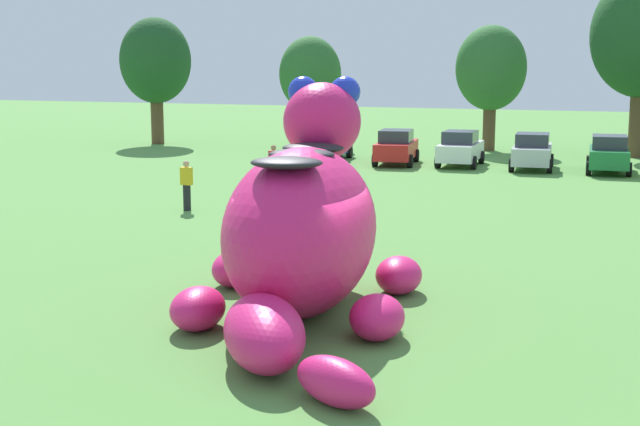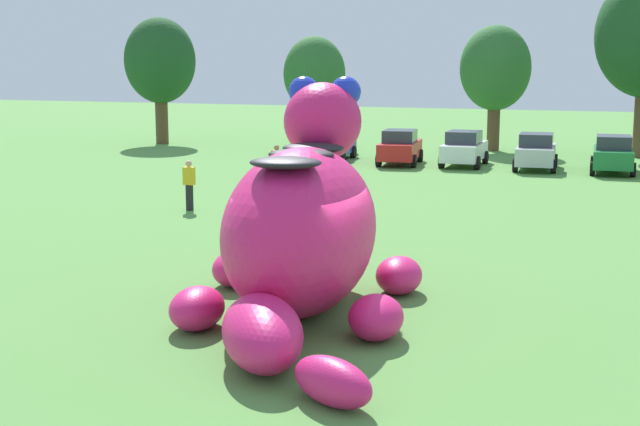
% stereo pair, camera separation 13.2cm
% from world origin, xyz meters
% --- Properties ---
extents(ground_plane, '(160.00, 160.00, 0.00)m').
position_xyz_m(ground_plane, '(0.00, 0.00, 0.00)').
color(ground_plane, '#568E42').
extents(giant_inflatable_creature, '(5.97, 8.64, 4.67)m').
position_xyz_m(giant_inflatable_creature, '(-0.49, 0.58, 1.71)').
color(giant_inflatable_creature, '#E01E6B').
rests_on(giant_inflatable_creature, ground).
extents(car_blue, '(2.30, 4.27, 1.72)m').
position_xyz_m(car_blue, '(-9.87, 26.61, 0.86)').
color(car_blue, '#2347B7').
rests_on(car_blue, ground).
extents(car_red, '(2.38, 4.30, 1.72)m').
position_xyz_m(car_red, '(-6.04, 26.08, 0.86)').
color(car_red, red).
rests_on(car_red, ground).
extents(car_white, '(2.08, 4.17, 1.72)m').
position_xyz_m(car_white, '(-2.93, 26.55, 0.86)').
color(car_white, white).
rests_on(car_white, ground).
extents(car_silver, '(2.23, 4.24, 1.72)m').
position_xyz_m(car_silver, '(0.54, 26.37, 0.86)').
color(car_silver, '#B7BABF').
rests_on(car_silver, ground).
extents(car_green, '(2.16, 4.21, 1.72)m').
position_xyz_m(car_green, '(3.98, 26.40, 0.86)').
color(car_green, '#1E7238').
rests_on(car_green, ground).
extents(tree_far_left, '(4.36, 4.36, 7.74)m').
position_xyz_m(tree_far_left, '(-23.05, 31.41, 5.06)').
color(tree_far_left, brown).
rests_on(tree_far_left, ground).
extents(tree_left, '(3.69, 3.69, 6.54)m').
position_xyz_m(tree_left, '(-13.46, 33.08, 4.28)').
color(tree_left, brown).
rests_on(tree_left, ground).
extents(tree_mid_left, '(3.99, 3.99, 7.09)m').
position_xyz_m(tree_mid_left, '(-3.04, 34.62, 4.64)').
color(tree_mid_left, brown).
rests_on(tree_mid_left, ground).
extents(spectator_near_inflatable, '(0.38, 0.26, 1.71)m').
position_xyz_m(spectator_near_inflatable, '(-8.39, 16.57, 0.85)').
color(spectator_near_inflatable, '#2D334C').
rests_on(spectator_near_inflatable, ground).
extents(spectator_mid_field, '(0.38, 0.26, 1.71)m').
position_xyz_m(spectator_mid_field, '(-8.79, 10.31, 0.85)').
color(spectator_mid_field, black).
rests_on(spectator_mid_field, ground).
extents(spectator_by_cars, '(0.38, 0.26, 1.71)m').
position_xyz_m(spectator_by_cars, '(-2.69, 5.32, 0.85)').
color(spectator_by_cars, '#2D334C').
rests_on(spectator_by_cars, ground).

